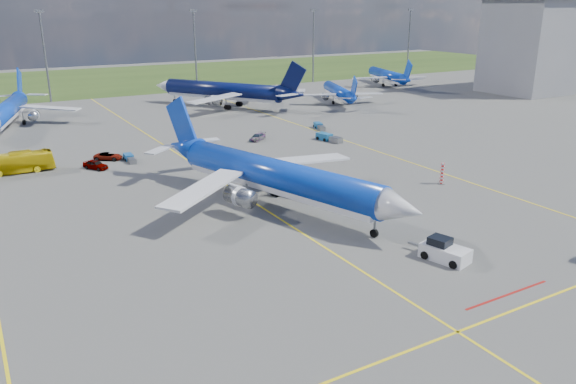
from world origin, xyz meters
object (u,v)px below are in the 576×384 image
warning_post (442,174)px  baggage_tug_e (319,126)px  bg_jet_ene (387,85)px  service_car_b (108,156)px  bg_jet_n (223,107)px  main_airliner (277,206)px  service_car_a (95,165)px  bg_jet_nnw (10,128)px  bg_jet_ne (338,103)px  service_car_c (258,137)px  baggage_tug_c (130,158)px  apron_bus (13,163)px  pushback_tug (444,251)px  baggage_tug_w (328,138)px

warning_post → baggage_tug_e: (5.63, 39.55, -1.01)m
bg_jet_ene → service_car_b: (-96.53, -47.46, 0.61)m
bg_jet_n → service_car_b: (-36.23, -36.58, 0.61)m
main_airliner → service_car_a: size_ratio=10.46×
bg_jet_nnw → baggage_tug_e: bearing=-15.8°
bg_jet_ne → service_car_b: (-64.39, -27.75, 0.61)m
baggage_tug_e → bg_jet_ene: bearing=56.5°
service_car_c → baggage_tug_c: (-24.27, -2.70, -0.17)m
bg_jet_nnw → main_airliner: main_airliner is taller
service_car_b → baggage_tug_e: (42.55, 3.32, -0.12)m
warning_post → service_car_b: warning_post is taller
apron_bus → baggage_tug_c: 16.67m
service_car_c → bg_jet_ne: bearing=89.6°
pushback_tug → baggage_tug_c: 54.48m
bg_jet_n → main_airliner: bearing=37.9°
warning_post → main_airliner: bearing=171.8°
bg_jet_nnw → service_car_a: bearing=-62.9°
bg_jet_ne → service_car_c: bg_jet_ne is taller
bg_jet_n → baggage_tug_w: bearing=59.0°
bg_jet_ne → bg_jet_ene: 37.71m
bg_jet_n → service_car_a: bg_jet_n is taller
bg_jet_ene → service_car_c: 83.95m
bg_jet_nnw → bg_jet_ne: (75.75, -8.12, 0.00)m
bg_jet_nnw → apron_bus: bearing=-78.4°
apron_bus → baggage_tug_w: bearing=-96.1°
bg_jet_ene → main_airliner: bearing=60.6°
baggage_tug_c → pushback_tug: bearing=-70.1°
bg_jet_ene → baggage_tug_w: bg_jet_ene is taller
bg_jet_nnw → bg_jet_n: size_ratio=0.88×
bg_jet_ene → service_car_b: bg_jet_ene is taller
service_car_a → baggage_tug_e: service_car_a is taller
baggage_tug_w → baggage_tug_e: 10.84m
apron_bus → service_car_c: size_ratio=2.58×
baggage_tug_w → baggage_tug_c: bearing=162.4°
pushback_tug → baggage_tug_w: bearing=52.8°
warning_post → bg_jet_n: size_ratio=0.07×
bg_jet_ene → warning_post: bearing=71.3°
pushback_tug → service_car_b: size_ratio=1.48×
main_airliner → pushback_tug: (6.55, -21.51, 0.88)m
apron_bus → baggage_tug_e: (56.31, 4.04, -1.06)m
bg_jet_ne → warning_post: bearing=86.9°
bg_jet_nnw → baggage_tug_e: 62.98m
bg_jet_ene → service_car_a: 112.17m
apron_bus → baggage_tug_e: apron_bus is taller
baggage_tug_w → main_airliner: bearing=-144.7°
bg_jet_n → baggage_tug_e: bearing=67.3°
bg_jet_n → pushback_tug: bg_jet_n is taller
service_car_b → service_car_a: bearing=178.0°
apron_bus → warning_post: bearing=-124.7°
warning_post → bg_jet_n: (-0.69, 72.81, -1.50)m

